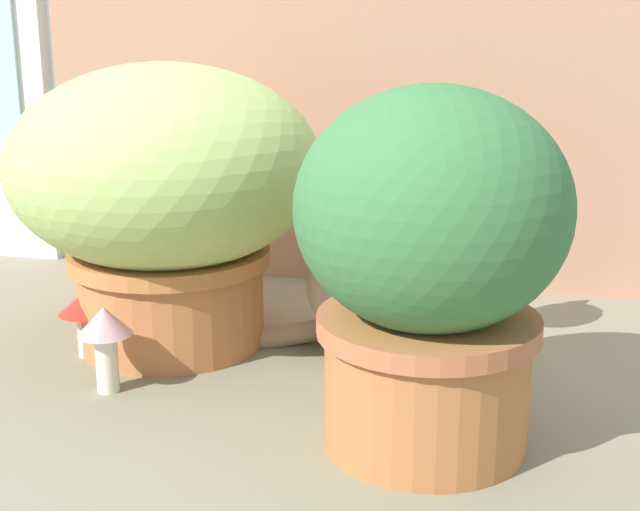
% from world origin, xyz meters
% --- Properties ---
extents(ground_plane, '(6.00, 6.00, 0.00)m').
position_xyz_m(ground_plane, '(0.00, 0.00, 0.00)').
color(ground_plane, gray).
extents(cardboard_backdrop, '(1.29, 0.03, 0.85)m').
position_xyz_m(cardboard_backdrop, '(0.02, 0.50, 0.43)').
color(cardboard_backdrop, tan).
rests_on(cardboard_backdrop, ground).
extents(grass_planter, '(0.48, 0.48, 0.44)m').
position_xyz_m(grass_planter, '(-0.23, 0.09, 0.25)').
color(grass_planter, '#BA7040').
rests_on(grass_planter, ground).
extents(leafy_planter, '(0.32, 0.32, 0.44)m').
position_xyz_m(leafy_planter, '(0.20, -0.17, 0.24)').
color(leafy_planter, '#B26C3B').
rests_on(leafy_planter, ground).
extents(cat, '(0.39, 0.25, 0.32)m').
position_xyz_m(cat, '(0.13, 0.14, 0.12)').
color(cat, tan).
rests_on(cat, ground).
extents(mushroom_ornament_pink, '(0.08, 0.08, 0.12)m').
position_xyz_m(mushroom_ornament_pink, '(-0.25, -0.11, 0.09)').
color(mushroom_ornament_pink, '#ECE2C4').
rests_on(mushroom_ornament_pink, ground).
extents(mushroom_ornament_red, '(0.09, 0.09, 0.11)m').
position_xyz_m(mushroom_ornament_red, '(-0.34, 0.01, 0.08)').
color(mushroom_ornament_red, beige).
rests_on(mushroom_ornament_red, ground).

